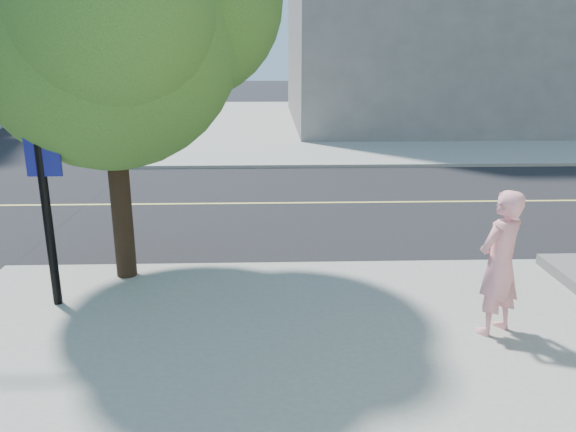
{
  "coord_description": "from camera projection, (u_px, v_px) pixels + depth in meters",
  "views": [
    {
      "loc": [
        3.68,
        -9.34,
        3.72
      ],
      "look_at": [
        3.96,
        -1.08,
        1.3
      ],
      "focal_mm": 34.78,
      "sensor_mm": 36.0,
      "label": 1
    }
  ],
  "objects": [
    {
      "name": "sidewalk_ne",
      "position": [
        446.0,
        121.0,
        30.92
      ],
      "size": [
        29.0,
        25.0,
        0.12
      ],
      "primitive_type": "cube",
      "color": "gray",
      "rests_on": "ground"
    },
    {
      "name": "road_ew",
      "position": [
        126.0,
        205.0,
        14.2
      ],
      "size": [
        140.0,
        9.0,
        0.01
      ],
      "primitive_type": "cube",
      "color": "black",
      "rests_on": "ground"
    },
    {
      "name": "ground",
      "position": [
        63.0,
        271.0,
        9.88
      ],
      "size": [
        140.0,
        140.0,
        0.0
      ],
      "primitive_type": "plane",
      "color": "black",
      "rests_on": "ground"
    },
    {
      "name": "street_tree",
      "position": [
        112.0,
        2.0,
        8.21
      ],
      "size": [
        5.04,
        4.58,
        6.69
      ],
      "rotation": [
        0.0,
        0.0,
        0.31
      ],
      "color": "black",
      "rests_on": "sidewalk_se"
    },
    {
      "name": "man_on_phone",
      "position": [
        500.0,
        263.0,
        7.23
      ],
      "size": [
        0.85,
        0.78,
        1.96
      ],
      "primitive_type": "imported",
      "rotation": [
        0.0,
        0.0,
        3.7
      ],
      "color": "pink",
      "rests_on": "sidewalk_se"
    }
  ]
}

